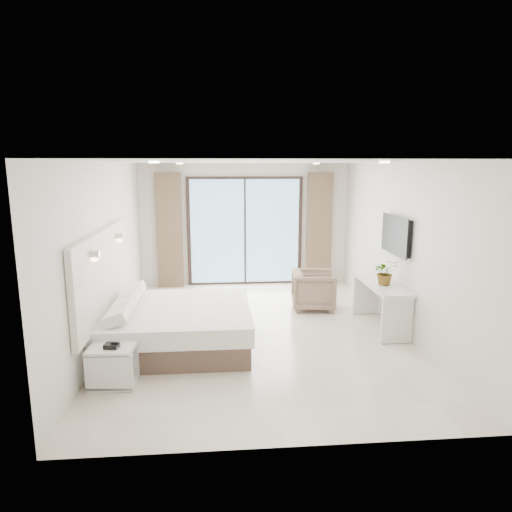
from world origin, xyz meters
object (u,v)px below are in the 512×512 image
(bed, at_px, (177,325))
(console_desk, at_px, (381,295))
(nightstand, at_px, (113,365))
(armchair, at_px, (314,288))

(bed, bearing_deg, console_desk, 8.61)
(nightstand, height_order, armchair, armchair)
(nightstand, bearing_deg, armchair, 45.60)
(nightstand, relative_size, armchair, 0.72)
(bed, xyz_separation_m, armchair, (2.41, 1.60, 0.08))
(nightstand, bearing_deg, bed, 63.77)
(nightstand, distance_m, armchair, 4.15)
(bed, bearing_deg, armchair, 33.59)
(armchair, bearing_deg, bed, 129.75)
(bed, height_order, console_desk, console_desk)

